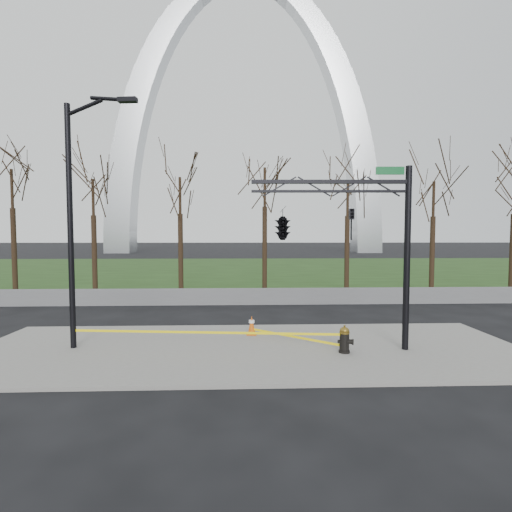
{
  "coord_description": "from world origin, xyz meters",
  "views": [
    {
      "loc": [
        -0.17,
        -11.52,
        3.73
      ],
      "look_at": [
        0.29,
        2.0,
        3.02
      ],
      "focal_mm": 24.82,
      "sensor_mm": 36.0,
      "label": 1
    }
  ],
  "objects_px": {
    "fire_hydrant": "(345,340)",
    "traffic_cone": "(252,325)",
    "street_light": "(77,208)",
    "traffic_signal_mast": "(307,224)"
  },
  "relations": [
    {
      "from": "fire_hydrant",
      "to": "traffic_cone",
      "type": "distance_m",
      "value": 3.62
    },
    {
      "from": "traffic_cone",
      "to": "street_light",
      "type": "relative_size",
      "value": 0.09
    },
    {
      "from": "street_light",
      "to": "traffic_cone",
      "type": "bearing_deg",
      "value": 20.33
    },
    {
      "from": "traffic_signal_mast",
      "to": "street_light",
      "type": "bearing_deg",
      "value": 178.83
    },
    {
      "from": "street_light",
      "to": "traffic_signal_mast",
      "type": "bearing_deg",
      "value": 3.41
    },
    {
      "from": "traffic_cone",
      "to": "fire_hydrant",
      "type": "bearing_deg",
      "value": -36.98
    },
    {
      "from": "street_light",
      "to": "traffic_signal_mast",
      "type": "relative_size",
      "value": 1.37
    },
    {
      "from": "traffic_cone",
      "to": "traffic_signal_mast",
      "type": "xyz_separation_m",
      "value": [
        1.72,
        -1.8,
        3.7
      ]
    },
    {
      "from": "fire_hydrant",
      "to": "traffic_cone",
      "type": "height_order",
      "value": "fire_hydrant"
    },
    {
      "from": "traffic_signal_mast",
      "to": "fire_hydrant",
      "type": "bearing_deg",
      "value": -15.75
    }
  ]
}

